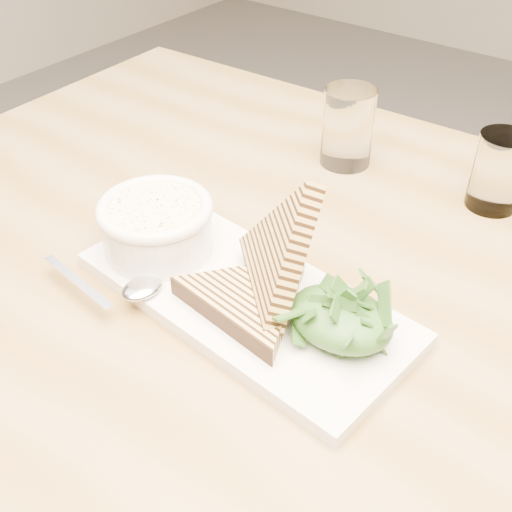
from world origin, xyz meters
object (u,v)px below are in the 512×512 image
Objects in this scene: platter at (244,297)px; glass_far at (498,172)px; table_top at (333,306)px; soup_bowl at (157,232)px; glass_near at (348,127)px.

glass_far is at bearing 68.14° from platter.
table_top is 0.21m from soup_bowl.
glass_near reaches higher than table_top.
table_top is 0.28m from glass_far.
platter is 0.12m from soup_bowl.
platter is at bearing -111.86° from glass_far.
platter is at bearing 0.09° from soup_bowl.
soup_bowl is 1.22× the size of glass_far.
glass_far reaches higher than platter.
glass_near is (0.05, 0.32, 0.01)m from soup_bowl.
glass_near is at bearing 102.37° from platter.
glass_near reaches higher than glass_far.
table_top is at bearing 21.19° from soup_bowl.
platter is 3.34× the size of glass_near.
glass_near is 1.10× the size of glass_far.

